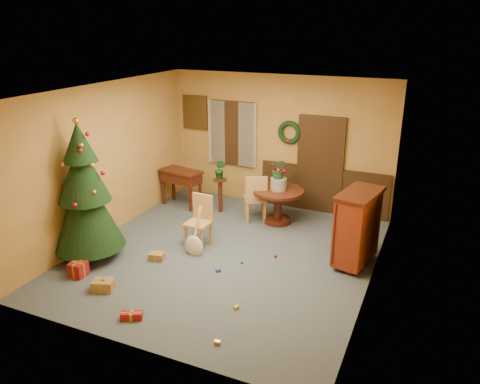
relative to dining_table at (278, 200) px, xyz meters
The scene contains 21 objects.
room_envelope 1.15m from the dining_table, 98.91° to the left, with size 5.50×5.50×5.50m.
dining_table is the anchor object (origin of this frame).
urn 0.34m from the dining_table, 104.04° to the right, with size 0.33×0.33×0.24m, color slate.
centerpiece_plant 0.67m from the dining_table, 104.04° to the right, with size 0.38×0.33×0.42m, color #1E4C23.
chair_near 1.82m from the dining_table, 122.46° to the right, with size 0.44×0.44×0.96m.
chair_far 0.47m from the dining_table, 162.98° to the right, with size 0.60×0.60×1.02m.
guitar 2.16m from the dining_table, 114.18° to the right, with size 0.35×0.17×0.83m, color beige, non-canonical shape.
plant_stand 1.33m from the dining_table, behind, with size 0.29×0.29×0.75m.
stand_plant 1.41m from the dining_table, behind, with size 0.24×0.19×0.44m, color #19471E.
christmas_tree 3.79m from the dining_table, 132.24° to the right, with size 1.21×1.21×2.49m.
writing_desk 2.30m from the dining_table, behind, with size 1.01×0.63×0.83m.
sideboard 2.13m from the dining_table, 32.29° to the right, with size 0.72×1.11×1.31m.
gift_a 3.93m from the dining_table, 114.27° to the right, with size 0.38×0.33×0.17m.
gift_b 4.08m from the dining_table, 123.66° to the right, with size 0.25×0.25×0.25m.
gift_c 2.81m from the dining_table, 119.84° to the right, with size 0.28×0.22×0.14m.
gift_d 4.10m from the dining_table, 100.57° to the right, with size 0.32×0.24×0.11m.
toy_a 2.40m from the dining_table, 95.33° to the right, with size 0.08×0.05×0.05m, color #274AAC.
toy_b 1.98m from the dining_table, 89.06° to the right, with size 0.06×0.06×0.06m, color #27902D.
toy_c 3.27m from the dining_table, 81.12° to the right, with size 0.08×0.05×0.05m, color gold.
toy_d 1.64m from the dining_table, 71.81° to the right, with size 0.06×0.06×0.06m, color #B20B27.
toy_e 4.09m from the dining_table, 81.57° to the right, with size 0.08×0.05×0.05m, color orange.
Camera 1 is at (3.24, -6.73, 3.93)m, focal length 35.00 mm.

